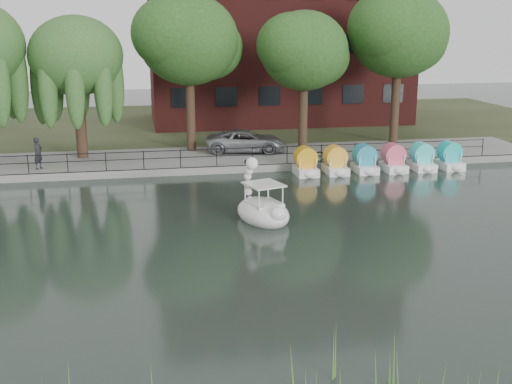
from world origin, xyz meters
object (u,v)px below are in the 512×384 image
object	(u,v)px
minivan	(246,139)
bicycle	(329,152)
pedestrian	(38,151)
swan_boat	(262,207)

from	to	relation	value
minivan	bicycle	bearing A→B (deg)	-118.71
minivan	pedestrian	distance (m)	12.15
bicycle	pedestrian	xyz separation A→B (m)	(-16.09, 0.85, 0.49)
swan_boat	pedestrian	bearing A→B (deg)	118.21
bicycle	pedestrian	world-z (taller)	pedestrian
minivan	pedestrian	size ratio (longest dim) A/B	2.83
bicycle	minivan	bearing A→B (deg)	45.96
bicycle	pedestrian	size ratio (longest dim) A/B	0.87
bicycle	swan_boat	world-z (taller)	swan_boat
minivan	pedestrian	world-z (taller)	pedestrian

